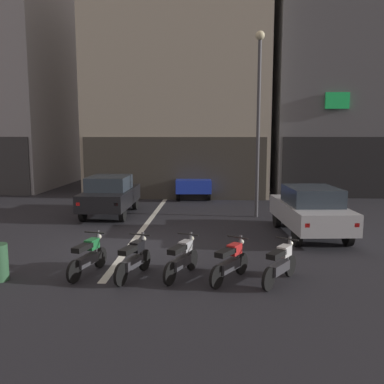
{
  "coord_description": "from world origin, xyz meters",
  "views": [
    {
      "loc": [
        2.53,
        -11.78,
        3.33
      ],
      "look_at": [
        1.77,
        2.0,
        1.4
      ],
      "focal_mm": 38.64,
      "sensor_mm": 36.0,
      "label": 1
    }
  ],
  "objects_px": {
    "motorcycle_silver_row_centre": "(182,258)",
    "motorcycle_red_row_right_mid": "(230,261)",
    "motorcycle_black_row_left_mid": "(133,258)",
    "motorcycle_white_row_rightmost": "(280,263)",
    "street_lamp": "(259,107)",
    "car_blue_down_street": "(193,180)",
    "car_black_crossing_near": "(110,194)",
    "motorcycle_green_row_leftmost": "(88,256)",
    "car_silver_parked_kerbside": "(310,209)"
  },
  "relations": [
    {
      "from": "car_silver_parked_kerbside",
      "to": "street_lamp",
      "type": "height_order",
      "value": "street_lamp"
    },
    {
      "from": "motorcycle_black_row_left_mid",
      "to": "motorcycle_red_row_right_mid",
      "type": "xyz_separation_m",
      "value": [
        2.25,
        -0.1,
        0.0
      ]
    },
    {
      "from": "motorcycle_white_row_rightmost",
      "to": "motorcycle_green_row_leftmost",
      "type": "bearing_deg",
      "value": 175.98
    },
    {
      "from": "car_silver_parked_kerbside",
      "to": "car_blue_down_street",
      "type": "distance_m",
      "value": 9.55
    },
    {
      "from": "car_black_crossing_near",
      "to": "motorcycle_black_row_left_mid",
      "type": "relative_size",
      "value": 2.54
    },
    {
      "from": "car_black_crossing_near",
      "to": "street_lamp",
      "type": "relative_size",
      "value": 0.57
    },
    {
      "from": "motorcycle_black_row_left_mid",
      "to": "motorcycle_silver_row_centre",
      "type": "bearing_deg",
      "value": 5.25
    },
    {
      "from": "car_silver_parked_kerbside",
      "to": "motorcycle_black_row_left_mid",
      "type": "bearing_deg",
      "value": -139.47
    },
    {
      "from": "motorcycle_green_row_leftmost",
      "to": "motorcycle_red_row_right_mid",
      "type": "xyz_separation_m",
      "value": [
        3.37,
        -0.24,
        0.0
      ]
    },
    {
      "from": "car_black_crossing_near",
      "to": "motorcycle_silver_row_centre",
      "type": "height_order",
      "value": "car_black_crossing_near"
    },
    {
      "from": "street_lamp",
      "to": "motorcycle_red_row_right_mid",
      "type": "relative_size",
      "value": 4.98
    },
    {
      "from": "car_black_crossing_near",
      "to": "street_lamp",
      "type": "distance_m",
      "value": 6.95
    },
    {
      "from": "motorcycle_black_row_left_mid",
      "to": "motorcycle_silver_row_centre",
      "type": "xyz_separation_m",
      "value": [
        1.12,
        0.1,
        0.0
      ]
    },
    {
      "from": "motorcycle_silver_row_centre",
      "to": "motorcycle_black_row_left_mid",
      "type": "bearing_deg",
      "value": -174.75
    },
    {
      "from": "motorcycle_silver_row_centre",
      "to": "motorcycle_green_row_leftmost",
      "type": "bearing_deg",
      "value": 179.07
    },
    {
      "from": "motorcycle_black_row_left_mid",
      "to": "motorcycle_white_row_rightmost",
      "type": "distance_m",
      "value": 3.38
    },
    {
      "from": "street_lamp",
      "to": "motorcycle_black_row_left_mid",
      "type": "xyz_separation_m",
      "value": [
        -3.58,
        -7.39,
        -3.93
      ]
    },
    {
      "from": "street_lamp",
      "to": "motorcycle_green_row_leftmost",
      "type": "height_order",
      "value": "street_lamp"
    },
    {
      "from": "car_black_crossing_near",
      "to": "motorcycle_black_row_left_mid",
      "type": "bearing_deg",
      "value": -71.89
    },
    {
      "from": "car_silver_parked_kerbside",
      "to": "car_blue_down_street",
      "type": "height_order",
      "value": "same"
    },
    {
      "from": "street_lamp",
      "to": "motorcycle_black_row_left_mid",
      "type": "relative_size",
      "value": 4.5
    },
    {
      "from": "car_black_crossing_near",
      "to": "motorcycle_white_row_rightmost",
      "type": "xyz_separation_m",
      "value": [
        5.79,
        -7.58,
        -0.43
      ]
    },
    {
      "from": "car_black_crossing_near",
      "to": "motorcycle_black_row_left_mid",
      "type": "distance_m",
      "value": 7.81
    },
    {
      "from": "car_black_crossing_near",
      "to": "motorcycle_green_row_leftmost",
      "type": "height_order",
      "value": "car_black_crossing_near"
    },
    {
      "from": "car_black_crossing_near",
      "to": "car_silver_parked_kerbside",
      "type": "xyz_separation_m",
      "value": [
        7.44,
        -3.11,
        0.0
      ]
    },
    {
      "from": "car_black_crossing_near",
      "to": "motorcycle_white_row_rightmost",
      "type": "relative_size",
      "value": 2.87
    },
    {
      "from": "car_blue_down_street",
      "to": "motorcycle_silver_row_centre",
      "type": "xyz_separation_m",
      "value": [
        0.4,
        -12.72,
        -0.43
      ]
    },
    {
      "from": "car_black_crossing_near",
      "to": "motorcycle_red_row_right_mid",
      "type": "relative_size",
      "value": 2.82
    },
    {
      "from": "car_black_crossing_near",
      "to": "motorcycle_green_row_leftmost",
      "type": "bearing_deg",
      "value": -79.87
    },
    {
      "from": "car_blue_down_street",
      "to": "street_lamp",
      "type": "bearing_deg",
      "value": -62.29
    },
    {
      "from": "car_blue_down_street",
      "to": "motorcycle_green_row_leftmost",
      "type": "relative_size",
      "value": 2.57
    },
    {
      "from": "motorcycle_silver_row_centre",
      "to": "motorcycle_red_row_right_mid",
      "type": "relative_size",
      "value": 1.08
    },
    {
      "from": "street_lamp",
      "to": "motorcycle_black_row_left_mid",
      "type": "distance_m",
      "value": 9.11
    },
    {
      "from": "motorcycle_silver_row_centre",
      "to": "motorcycle_white_row_rightmost",
      "type": "bearing_deg",
      "value": -7.09
    },
    {
      "from": "car_silver_parked_kerbside",
      "to": "motorcycle_white_row_rightmost",
      "type": "bearing_deg",
      "value": -110.26
    },
    {
      "from": "motorcycle_black_row_left_mid",
      "to": "car_blue_down_street",
      "type": "bearing_deg",
      "value": 86.76
    },
    {
      "from": "car_black_crossing_near",
      "to": "car_silver_parked_kerbside",
      "type": "distance_m",
      "value": 8.07
    },
    {
      "from": "motorcycle_silver_row_centre",
      "to": "motorcycle_white_row_rightmost",
      "type": "relative_size",
      "value": 1.1
    },
    {
      "from": "motorcycle_green_row_leftmost",
      "to": "motorcycle_black_row_left_mid",
      "type": "distance_m",
      "value": 1.13
    },
    {
      "from": "car_black_crossing_near",
      "to": "motorcycle_silver_row_centre",
      "type": "distance_m",
      "value": 8.13
    },
    {
      "from": "motorcycle_red_row_right_mid",
      "to": "car_black_crossing_near",
      "type": "bearing_deg",
      "value": 121.89
    },
    {
      "from": "motorcycle_green_row_leftmost",
      "to": "motorcycle_white_row_rightmost",
      "type": "xyz_separation_m",
      "value": [
        4.5,
        -0.32,
        0.0
      ]
    },
    {
      "from": "motorcycle_silver_row_centre",
      "to": "motorcycle_red_row_right_mid",
      "type": "distance_m",
      "value": 1.14
    },
    {
      "from": "car_black_crossing_near",
      "to": "car_silver_parked_kerbside",
      "type": "relative_size",
      "value": 0.97
    },
    {
      "from": "car_black_crossing_near",
      "to": "street_lamp",
      "type": "bearing_deg",
      "value": -0.15
    },
    {
      "from": "car_blue_down_street",
      "to": "motorcycle_white_row_rightmost",
      "type": "distance_m",
      "value": 13.28
    },
    {
      "from": "street_lamp",
      "to": "motorcycle_silver_row_centre",
      "type": "relative_size",
      "value": 4.63
    },
    {
      "from": "motorcycle_black_row_left_mid",
      "to": "motorcycle_red_row_right_mid",
      "type": "distance_m",
      "value": 2.25
    },
    {
      "from": "motorcycle_green_row_leftmost",
      "to": "motorcycle_white_row_rightmost",
      "type": "bearing_deg",
      "value": -4.02
    },
    {
      "from": "motorcycle_green_row_leftmost",
      "to": "motorcycle_black_row_left_mid",
      "type": "xyz_separation_m",
      "value": [
        1.12,
        -0.14,
        0.0
      ]
    }
  ]
}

